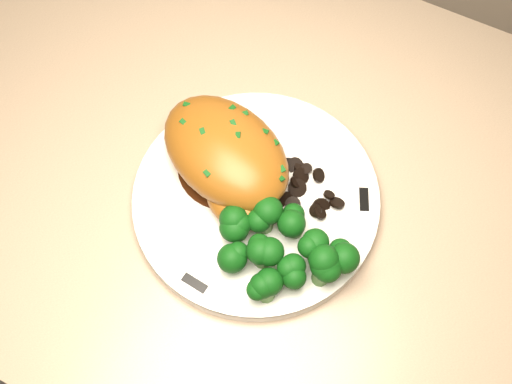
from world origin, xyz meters
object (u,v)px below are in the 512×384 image
at_px(counter, 41,167).
at_px(broccoli_florets, 283,251).
at_px(plate, 256,199).
at_px(chicken_breast, 227,157).

distance_m(counter, broccoli_florets, 0.77).
bearing_deg(plate, counter, 173.12).
bearing_deg(chicken_breast, counter, -165.68).
height_order(counter, chicken_breast, counter).
bearing_deg(counter, plate, -6.88).
height_order(chicken_breast, broccoli_florets, chicken_breast).
xyz_separation_m(chicken_breast, broccoli_florets, (0.10, -0.07, -0.01)).
bearing_deg(chicken_breast, plate, 2.74).
relative_size(plate, chicken_breast, 1.43).
bearing_deg(chicken_breast, broccoli_florets, -12.84).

